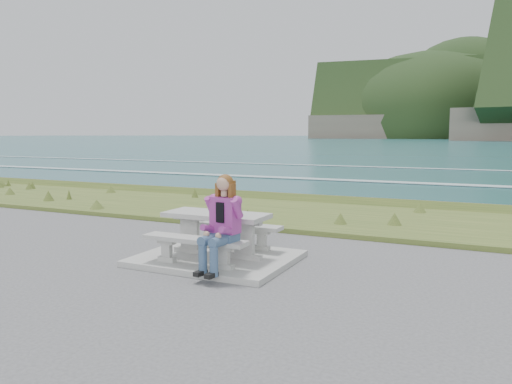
% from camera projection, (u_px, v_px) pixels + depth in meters
% --- Properties ---
extents(concrete_slab, '(2.60, 2.10, 0.10)m').
position_uv_depth(concrete_slab, '(217.00, 258.00, 8.64)').
color(concrete_slab, '#989893').
rests_on(concrete_slab, ground).
extents(picnic_table, '(1.80, 0.75, 0.75)m').
position_uv_depth(picnic_table, '(216.00, 222.00, 8.57)').
color(picnic_table, '#989893').
rests_on(picnic_table, concrete_slab).
extents(bench_landward, '(1.80, 0.35, 0.45)m').
position_uv_depth(bench_landward, '(195.00, 244.00, 7.97)').
color(bench_landward, '#989893').
rests_on(bench_landward, concrete_slab).
extents(bench_seaward, '(1.80, 0.35, 0.45)m').
position_uv_depth(bench_seaward, '(235.00, 229.00, 9.23)').
color(bench_seaward, '#989893').
rests_on(bench_seaward, concrete_slab).
extents(grass_verge, '(160.00, 4.50, 0.22)m').
position_uv_depth(grass_verge, '(311.00, 218.00, 13.14)').
color(grass_verge, '#304B1C').
rests_on(grass_verge, ground).
extents(shore_drop, '(160.00, 0.80, 2.20)m').
position_uv_depth(shore_drop, '(341.00, 204.00, 15.74)').
color(shore_drop, brown).
rests_on(shore_drop, ground).
extents(ocean, '(1600.00, 1600.00, 0.09)m').
position_uv_depth(ocean, '(416.00, 196.00, 31.37)').
color(ocean, '#20545A').
rests_on(ocean, ground).
extents(seated_woman, '(0.51, 0.79, 1.48)m').
position_uv_depth(seated_woman, '(219.00, 236.00, 7.59)').
color(seated_woman, '#324D70').
rests_on(seated_woman, concrete_slab).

